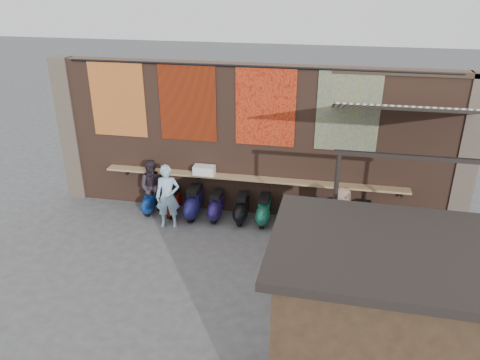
{
  "coord_description": "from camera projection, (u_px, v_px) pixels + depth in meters",
  "views": [
    {
      "loc": [
        1.86,
        -8.69,
        6.07
      ],
      "look_at": [
        -0.08,
        1.2,
        1.55
      ],
      "focal_mm": 35.0,
      "sensor_mm": 36.0,
      "label": 1
    }
  ],
  "objects": [
    {
      "name": "awning_post_left",
      "position": [
        333.0,
        226.0,
        9.05
      ],
      "size": [
        0.09,
        0.09,
        3.1
      ],
      "primitive_type": "cylinder",
      "color": "black",
      "rests_on": "ground"
    },
    {
      "name": "scooter_stool_0",
      "position": [
        150.0,
        201.0,
        12.73
      ],
      "size": [
        0.32,
        0.71,
        0.67
      ],
      "primitive_type": null,
      "color": "navy",
      "rests_on": "ground"
    },
    {
      "name": "brick_wall",
      "position": [
        254.0,
        142.0,
        12.19
      ],
      "size": [
        10.0,
        0.4,
        4.0
      ],
      "primitive_type": "cube",
      "color": "brown",
      "rests_on": "ground"
    },
    {
      "name": "awning_ledger",
      "position": [
        406.0,
        73.0,
        10.59
      ],
      "size": [
        3.3,
        0.08,
        0.12
      ],
      "primitive_type": "cube",
      "color": "#33261C",
      "rests_on": "brick_wall"
    },
    {
      "name": "stall_roof",
      "position": [
        388.0,
        249.0,
        5.82
      ],
      "size": [
        3.0,
        2.34,
        0.12
      ],
      "primitive_type": "cube",
      "rotation": [
        0.0,
        0.0,
        -0.03
      ],
      "color": "black",
      "rests_on": "market_stall"
    },
    {
      "name": "tapestry_multi",
      "position": [
        348.0,
        111.0,
        11.18
      ],
      "size": [
        1.5,
        0.02,
        2.0
      ],
      "primitive_type": "cube",
      "color": "navy",
      "rests_on": "brick_wall"
    },
    {
      "name": "ground",
      "position": [
        233.0,
        264.0,
        10.59
      ],
      "size": [
        70.0,
        70.0,
        0.0
      ],
      "primitive_type": "plane",
      "color": "#474749",
      "rests_on": "ground"
    },
    {
      "name": "scooter_stool_6",
      "position": [
        288.0,
        213.0,
        12.09
      ],
      "size": [
        0.33,
        0.74,
        0.7
      ],
      "primitive_type": null,
      "color": "#0D611F",
      "rests_on": "ground"
    },
    {
      "name": "shopper_grey",
      "position": [
        384.0,
        249.0,
        9.74
      ],
      "size": [
        1.14,
        1.11,
        1.57
      ],
      "primitive_type": "imported",
      "rotation": [
        0.0,
        0.0,
        2.39
      ],
      "color": "#4E4E52",
      "rests_on": "ground"
    },
    {
      "name": "awning_header",
      "position": [
        421.0,
        158.0,
        8.18
      ],
      "size": [
        3.0,
        0.08,
        0.08
      ],
      "primitive_type": "cube",
      "color": "black",
      "rests_on": "awning_post_left"
    },
    {
      "name": "shelf_box",
      "position": [
        204.0,
        170.0,
        12.36
      ],
      "size": [
        0.56,
        0.3,
        0.25
      ],
      "primitive_type": "cube",
      "color": "white",
      "rests_on": "eating_counter"
    },
    {
      "name": "scooter_stool_7",
      "position": [
        314.0,
        216.0,
        11.94
      ],
      "size": [
        0.33,
        0.74,
        0.7
      ],
      "primitive_type": null,
      "color": "maroon",
      "rests_on": "ground"
    },
    {
      "name": "pier_left",
      "position": [
        72.0,
        130.0,
        13.11
      ],
      "size": [
        0.5,
        0.5,
        4.0
      ],
      "primitive_type": "cube",
      "color": "#4C4238",
      "rests_on": "ground"
    },
    {
      "name": "stall_shelf",
      "position": [
        369.0,
        314.0,
        7.49
      ],
      "size": [
        2.18,
        0.16,
        0.06
      ],
      "primitive_type": "cube",
      "rotation": [
        0.0,
        0.0,
        -0.03
      ],
      "color": "#473321",
      "rests_on": "market_stall"
    },
    {
      "name": "hang_rail",
      "position": [
        254.0,
        66.0,
        11.17
      ],
      "size": [
        9.5,
        0.06,
        0.06
      ],
      "primitive_type": "cylinder",
      "rotation": [
        0.0,
        1.57,
        0.0
      ],
      "color": "black",
      "rests_on": "brick_wall"
    },
    {
      "name": "scooter_stool_5",
      "position": [
        264.0,
        210.0,
        12.16
      ],
      "size": [
        0.35,
        0.78,
        0.74
      ],
      "primitive_type": null,
      "color": "#19654E",
      "rests_on": "ground"
    },
    {
      "name": "pier_right",
      "position": [
        467.0,
        155.0,
        11.27
      ],
      "size": [
        0.5,
        0.5,
        4.0
      ],
      "primitive_type": "cube",
      "color": "#4C4238",
      "rests_on": "ground"
    },
    {
      "name": "awning_canvas",
      "position": [
        413.0,
        109.0,
        9.33
      ],
      "size": [
        3.2,
        3.28,
        0.97
      ],
      "primitive_type": "cube",
      "rotation": [
        -0.28,
        0.0,
        0.0
      ],
      "color": "beige",
      "rests_on": "brick_wall"
    },
    {
      "name": "scooter_stool_4",
      "position": [
        242.0,
        209.0,
        12.26
      ],
      "size": [
        0.35,
        0.78,
        0.74
      ],
      "primitive_type": null,
      "color": "black",
      "rests_on": "ground"
    },
    {
      "name": "scooter_stool_9",
      "position": [
        365.0,
        219.0,
        11.7
      ],
      "size": [
        0.36,
        0.81,
        0.77
      ],
      "primitive_type": null,
      "color": "maroon",
      "rests_on": "ground"
    },
    {
      "name": "tapestry_redgold",
      "position": [
        118.0,
        99.0,
        12.22
      ],
      "size": [
        1.5,
        0.02,
        2.0
      ],
      "primitive_type": "cube",
      "color": "maroon",
      "rests_on": "brick_wall"
    },
    {
      "name": "diner_right",
      "position": [
        153.0,
        187.0,
        12.53
      ],
      "size": [
        0.85,
        0.73,
        1.53
      ],
      "primitive_type": "imported",
      "rotation": [
        0.0,
        0.0,
        0.22
      ],
      "color": "#2D232B",
      "rests_on": "ground"
    },
    {
      "name": "market_stall",
      "position": [
        374.0,
        340.0,
        6.43
      ],
      "size": [
        2.68,
        2.04,
        2.85
      ],
      "primitive_type": "cube",
      "rotation": [
        0.0,
        0.0,
        -0.03
      ],
      "color": "black",
      "rests_on": "ground"
    },
    {
      "name": "stall_sign",
      "position": [
        377.0,
        261.0,
        7.07
      ],
      "size": [
        1.2,
        0.07,
        0.5
      ],
      "primitive_type": "cube",
      "rotation": [
        0.0,
        0.0,
        -0.03
      ],
      "color": "gold",
      "rests_on": "market_stall"
    },
    {
      "name": "eating_counter",
      "position": [
        252.0,
        179.0,
        12.23
      ],
      "size": [
        8.0,
        0.32,
        0.05
      ],
      "primitive_type": "cube",
      "color": "#9E7A51",
      "rests_on": "brick_wall"
    },
    {
      "name": "scooter_stool_3",
      "position": [
        216.0,
        206.0,
        12.38
      ],
      "size": [
        0.35,
        0.78,
        0.74
      ],
      "primitive_type": null,
      "color": "#211655",
      "rests_on": "ground"
    },
    {
      "name": "tapestry_sun",
      "position": [
        187.0,
        103.0,
        11.88
      ],
      "size": [
        1.5,
        0.02,
        2.0
      ],
      "primitive_type": "cube",
      "color": "#B9300A",
      "rests_on": "brick_wall"
    },
    {
      "name": "scooter_stool_1",
      "position": [
        173.0,
        203.0,
        12.6
      ],
      "size": [
        0.34,
        0.76,
        0.72
      ],
      "primitive_type": null,
      "color": "maroon",
      "rests_on": "ground"
    },
    {
      "name": "scooter_stool_2",
      "position": [
        194.0,
        203.0,
        12.45
      ],
      "size": [
        0.39,
        0.88,
        0.83
      ],
      "primitive_type": null,
      "color": "navy",
      "rests_on": "ground"
    },
    {
      "name": "shopper_tan",
      "position": [
        340.0,
        218.0,
        10.95
      ],
      "size": [
        0.81,
        0.91,
        1.57
      ],
      "primitive_type": "imported",
      "rotation": [
        0.0,
        0.0,
        1.07
      ],
      "color": "#997561",
      "rests_on": "ground"
    },
    {
      "name": "scooter_stool_8",
      "position": [
        337.0,
        217.0,
        11.85
      ],
      "size": [
        0.35,
        0.78,
        0.74
      ],
      "primitive_type": null,
      "color": "#0D1495",
      "rests_on": "ground"
    },
    {
      "name": "diner_left",
      "position": [
        168.0,
        197.0,
        11.85
      ],
      "size": [
        0.68,
        0.52,
        1.68
      ],
      "primitive_type": "imported",
      "rotation": [
        0.0,
        0.0,
        0.22
      ],
      "color": "#94BDD7",
      "rests_on": "ground"
    },
    {
      "name": "tapestry_orange",
      "position": [
        265.0,
        107.0,
        11.53
      ],
      "size": [
        1.5,
        0.02,
        2.0
      ],
      "primitive_type": "cube",
      "color": "red",
      "rests_on": "brick_wall"
    },
    {
      "name": "shopper_navy",
      "position": [
        443.0,
        265.0,
        9.1
      ],
      "size": [
        1.04,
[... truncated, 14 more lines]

